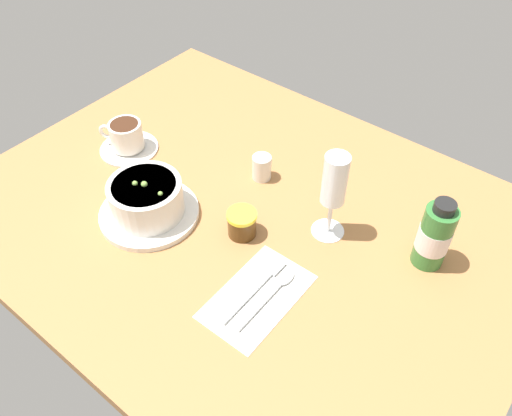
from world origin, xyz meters
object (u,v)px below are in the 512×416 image
at_px(cutlery_setting, 259,294).
at_px(sauce_bottle_green, 434,236).
at_px(coffee_cup, 127,138).
at_px(creamer_jug, 262,167).
at_px(porridge_bowl, 147,200).
at_px(wine_glass, 334,185).
at_px(jam_jar, 242,223).

bearing_deg(cutlery_setting, sauce_bottle_green, 52.86).
bearing_deg(coffee_cup, creamer_jug, 20.96).
bearing_deg(cutlery_setting, coffee_cup, 164.73).
xyz_separation_m(porridge_bowl, creamer_jug, (0.10, 0.23, -0.01)).
bearing_deg(coffee_cup, cutlery_setting, -15.27).
bearing_deg(coffee_cup, sauce_bottle_green, 10.21).
distance_m(porridge_bowl, coffee_cup, 0.22).
relative_size(wine_glass, sauce_bottle_green, 1.26).
xyz_separation_m(jam_jar, sauce_bottle_green, (0.31, 0.16, 0.04)).
relative_size(cutlery_setting, wine_glass, 1.09).
bearing_deg(wine_glass, cutlery_setting, -92.97).
xyz_separation_m(creamer_jug, jam_jar, (0.07, -0.15, -0.00)).
bearing_deg(jam_jar, sauce_bottle_green, 27.36).
relative_size(cutlery_setting, creamer_jug, 3.37).
distance_m(creamer_jug, jam_jar, 0.17).
relative_size(wine_glass, jam_jar, 3.23).
distance_m(coffee_cup, sauce_bottle_green, 0.68).
bearing_deg(creamer_jug, coffee_cup, -159.04).
bearing_deg(creamer_jug, cutlery_setting, -52.82).
distance_m(cutlery_setting, jam_jar, 0.15).
bearing_deg(porridge_bowl, wine_glass, 31.58).
bearing_deg(porridge_bowl, jam_jar, 23.98).
relative_size(cutlery_setting, coffee_cup, 1.54).
height_order(wine_glass, sauce_bottle_green, wine_glass).
xyz_separation_m(coffee_cup, creamer_jug, (0.29, 0.11, -0.00)).
xyz_separation_m(porridge_bowl, jam_jar, (0.17, 0.08, -0.01)).
relative_size(porridge_bowl, creamer_jug, 3.30).
height_order(cutlery_setting, coffee_cup, coffee_cup).
bearing_deg(creamer_jug, wine_glass, -12.61).
bearing_deg(creamer_jug, jam_jar, -65.14).
relative_size(coffee_cup, creamer_jug, 2.19).
bearing_deg(creamer_jug, sauce_bottle_green, 1.19).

